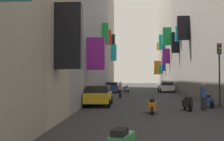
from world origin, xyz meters
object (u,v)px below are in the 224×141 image
at_px(parked_car_white, 166,87).
at_px(pedestrian_near_left, 203,97).
at_px(scooter_orange, 152,105).
at_px(pedestrian_near_right, 120,90).
at_px(scooter_black, 188,103).
at_px(scooter_blue, 208,101).
at_px(scooter_white, 127,89).
at_px(traffic_light_near_corner, 219,64).
at_px(parked_car_yellow, 99,95).
at_px(parked_car_blue, 112,87).

relative_size(parked_car_white, pedestrian_near_left, 2.48).
distance_m(scooter_orange, pedestrian_near_left, 3.82).
bearing_deg(pedestrian_near_right, scooter_black, -67.44).
distance_m(scooter_blue, scooter_white, 20.54).
distance_m(scooter_white, traffic_light_near_corner, 20.91).
xyz_separation_m(parked_car_yellow, traffic_light_near_corner, (8.68, -0.66, 2.28)).
bearing_deg(scooter_blue, parked_car_blue, 112.13).
distance_m(parked_car_blue, scooter_white, 2.07).
relative_size(scooter_white, scooter_orange, 0.88).
xyz_separation_m(scooter_orange, scooter_black, (2.37, 1.51, -0.00)).
xyz_separation_m(parked_car_yellow, pedestrian_near_left, (7.03, -2.62, 0.09)).
relative_size(scooter_white, traffic_light_near_corner, 0.38).
xyz_separation_m(scooter_white, pedestrian_near_left, (5.03, -21.59, 0.41)).
relative_size(parked_car_yellow, parked_car_blue, 0.92).
bearing_deg(scooter_black, pedestrian_near_left, 9.46).
bearing_deg(parked_car_yellow, scooter_orange, -49.96).
bearing_deg(scooter_orange, scooter_white, 93.97).
bearing_deg(traffic_light_near_corner, scooter_black, -141.67).
relative_size(scooter_blue, scooter_orange, 0.98).
bearing_deg(parked_car_yellow, scooter_white, 83.98).
height_order(parked_car_white, scooter_white, parked_car_white).
distance_m(parked_car_yellow, pedestrian_near_right, 8.38).
distance_m(scooter_blue, scooter_black, 2.79).
bearing_deg(parked_car_white, parked_car_yellow, -111.30).
bearing_deg(parked_car_blue, pedestrian_near_left, -71.67).
xyz_separation_m(scooter_blue, scooter_orange, (-4.23, -3.59, 0.00)).
xyz_separation_m(scooter_white, scooter_orange, (1.62, -23.28, 0.00)).
distance_m(parked_car_white, scooter_orange, 24.22).
distance_m(parked_car_white, pedestrian_near_left, 22.20).
bearing_deg(scooter_orange, pedestrian_near_left, 26.35).
xyz_separation_m(scooter_orange, pedestrian_near_left, (3.41, 1.69, 0.41)).
bearing_deg(scooter_blue, pedestrian_near_left, -113.40).
bearing_deg(scooter_blue, scooter_black, -131.91).
bearing_deg(pedestrian_near_left, parked_car_blue, 108.33).
height_order(scooter_blue, pedestrian_near_right, pedestrian_near_right).
distance_m(scooter_white, pedestrian_near_left, 22.18).
height_order(parked_car_yellow, parked_car_white, parked_car_yellow).
xyz_separation_m(parked_car_yellow, parked_car_white, (7.63, 19.57, -0.01)).
height_order(scooter_white, pedestrian_near_right, pedestrian_near_right).
distance_m(pedestrian_near_right, traffic_light_near_corner, 11.73).
bearing_deg(pedestrian_near_right, parked_car_white, 61.13).
relative_size(parked_car_blue, scooter_blue, 2.24).
xyz_separation_m(parked_car_yellow, parked_car_blue, (-0.02, 18.64, -0.02)).
bearing_deg(parked_car_white, parked_car_blue, -173.03).
bearing_deg(parked_car_blue, pedestrian_near_right, -82.26).
height_order(scooter_blue, pedestrian_near_left, pedestrian_near_left).
distance_m(parked_car_white, pedestrian_near_right, 12.92).
xyz_separation_m(scooter_blue, pedestrian_near_right, (-6.46, 8.97, 0.38)).
bearing_deg(pedestrian_near_left, traffic_light_near_corner, 49.81).
height_order(scooter_blue, scooter_orange, same).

